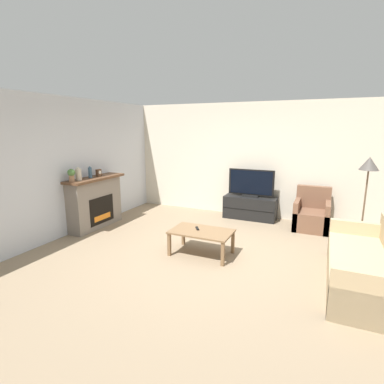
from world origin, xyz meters
name	(u,v)px	position (x,y,z in m)	size (l,w,h in m)	color
ground_plane	(207,257)	(0.00, 0.00, 0.00)	(24.00, 24.00, 0.00)	#89755B
wall_back	(250,160)	(0.00, 2.74, 1.35)	(12.00, 0.06, 2.70)	beige
wall_left	(68,167)	(-2.97, 0.00, 1.35)	(0.06, 12.00, 2.70)	silver
fireplace	(95,202)	(-2.77, 0.46, 0.56)	(0.46, 1.42, 1.09)	slate
mantel_vase_left	(78,174)	(-2.75, 0.03, 1.22)	(0.11, 0.11, 0.27)	beige
mantel_vase_centre_left	(90,172)	(-2.75, 0.35, 1.21)	(0.07, 0.07, 0.24)	#385670
mantel_clock	(99,173)	(-2.75, 0.60, 1.17)	(0.08, 0.11, 0.15)	brown
potted_plant	(71,174)	(-2.75, -0.14, 1.24)	(0.14, 0.14, 0.25)	#936B4C
tv_stand	(250,208)	(0.12, 2.44, 0.26)	(1.21, 0.48, 0.53)	black
tv	(251,184)	(0.12, 2.44, 0.83)	(1.06, 0.18, 0.64)	black
armchair	(312,216)	(1.49, 2.25, 0.29)	(0.70, 0.76, 0.88)	brown
coffee_table	(201,234)	(-0.13, 0.05, 0.37)	(1.02, 0.62, 0.42)	brown
remote	(197,228)	(-0.23, 0.10, 0.43)	(0.12, 0.15, 0.02)	black
couch	(368,268)	(2.30, -0.03, 0.28)	(0.87, 2.03, 0.81)	tan
floor_lamp	(368,171)	(2.33, 1.35, 1.40)	(0.30, 0.30, 1.64)	black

